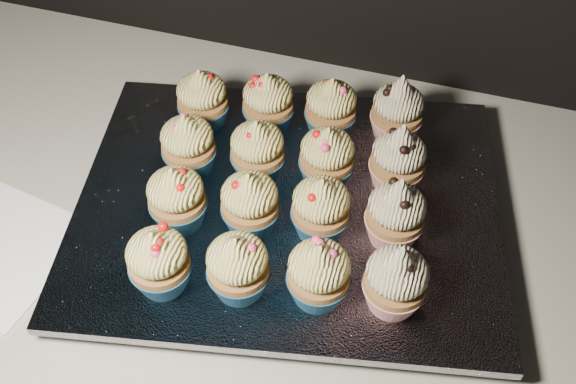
# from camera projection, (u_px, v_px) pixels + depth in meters

# --- Properties ---
(worktop) EXTENTS (2.44, 0.64, 0.04)m
(worktop) POSITION_uv_depth(u_px,v_px,m) (451.00, 275.00, 0.73)
(worktop) COLOR beige
(worktop) RESTS_ON cabinet
(napkin) EXTENTS (0.18, 0.18, 0.00)m
(napkin) POSITION_uv_depth(u_px,v_px,m) (0.00, 251.00, 0.72)
(napkin) COLOR white
(napkin) RESTS_ON worktop
(baking_tray) EXTENTS (0.50, 0.41, 0.02)m
(baking_tray) POSITION_uv_depth(u_px,v_px,m) (288.00, 214.00, 0.74)
(baking_tray) COLOR black
(baking_tray) RESTS_ON worktop
(foil_lining) EXTENTS (0.54, 0.46, 0.01)m
(foil_lining) POSITION_uv_depth(u_px,v_px,m) (288.00, 204.00, 0.73)
(foil_lining) COLOR silver
(foil_lining) RESTS_ON baking_tray
(cupcake_0) EXTENTS (0.06, 0.06, 0.08)m
(cupcake_0) POSITION_uv_depth(u_px,v_px,m) (159.00, 261.00, 0.63)
(cupcake_0) COLOR #1A537E
(cupcake_0) RESTS_ON foil_lining
(cupcake_1) EXTENTS (0.06, 0.06, 0.08)m
(cupcake_1) POSITION_uv_depth(u_px,v_px,m) (238.00, 267.00, 0.63)
(cupcake_1) COLOR #1A537E
(cupcake_1) RESTS_ON foil_lining
(cupcake_2) EXTENTS (0.06, 0.06, 0.08)m
(cupcake_2) POSITION_uv_depth(u_px,v_px,m) (319.00, 274.00, 0.62)
(cupcake_2) COLOR #1A537E
(cupcake_2) RESTS_ON foil_lining
(cupcake_3) EXTENTS (0.06, 0.06, 0.10)m
(cupcake_3) POSITION_uv_depth(u_px,v_px,m) (396.00, 280.00, 0.61)
(cupcake_3) COLOR #A41619
(cupcake_3) RESTS_ON foil_lining
(cupcake_4) EXTENTS (0.06, 0.06, 0.08)m
(cupcake_4) POSITION_uv_depth(u_px,v_px,m) (177.00, 198.00, 0.68)
(cupcake_4) COLOR #1A537E
(cupcake_4) RESTS_ON foil_lining
(cupcake_5) EXTENTS (0.06, 0.06, 0.08)m
(cupcake_5) POSITION_uv_depth(u_px,v_px,m) (250.00, 203.00, 0.68)
(cupcake_5) COLOR #1A537E
(cupcake_5) RESTS_ON foil_lining
(cupcake_6) EXTENTS (0.06, 0.06, 0.08)m
(cupcake_6) POSITION_uv_depth(u_px,v_px,m) (321.00, 208.00, 0.67)
(cupcake_6) COLOR #1A537E
(cupcake_6) RESTS_ON foil_lining
(cupcake_7) EXTENTS (0.06, 0.06, 0.10)m
(cupcake_7) POSITION_uv_depth(u_px,v_px,m) (396.00, 213.00, 0.66)
(cupcake_7) COLOR #A41619
(cupcake_7) RESTS_ON foil_lining
(cupcake_8) EXTENTS (0.06, 0.06, 0.08)m
(cupcake_8) POSITION_uv_depth(u_px,v_px,m) (188.00, 145.00, 0.73)
(cupcake_8) COLOR #1A537E
(cupcake_8) RESTS_ON foil_lining
(cupcake_9) EXTENTS (0.06, 0.06, 0.08)m
(cupcake_9) POSITION_uv_depth(u_px,v_px,m) (258.00, 151.00, 0.73)
(cupcake_9) COLOR #1A537E
(cupcake_9) RESTS_ON foil_lining
(cupcake_10) EXTENTS (0.06, 0.06, 0.08)m
(cupcake_10) POSITION_uv_depth(u_px,v_px,m) (327.00, 158.00, 0.72)
(cupcake_10) COLOR #1A537E
(cupcake_10) RESTS_ON foil_lining
(cupcake_11) EXTENTS (0.06, 0.06, 0.10)m
(cupcake_11) POSITION_uv_depth(u_px,v_px,m) (398.00, 160.00, 0.71)
(cupcake_11) COLOR #A41619
(cupcake_11) RESTS_ON foil_lining
(cupcake_12) EXTENTS (0.06, 0.06, 0.08)m
(cupcake_12) POSITION_uv_depth(u_px,v_px,m) (202.00, 100.00, 0.78)
(cupcake_12) COLOR #1A537E
(cupcake_12) RESTS_ON foil_lining
(cupcake_13) EXTENTS (0.06, 0.06, 0.08)m
(cupcake_13) POSITION_uv_depth(u_px,v_px,m) (268.00, 103.00, 0.78)
(cupcake_13) COLOR #1A537E
(cupcake_13) RESTS_ON foil_lining
(cupcake_14) EXTENTS (0.06, 0.06, 0.08)m
(cupcake_14) POSITION_uv_depth(u_px,v_px,m) (331.00, 108.00, 0.77)
(cupcake_14) COLOR #1A537E
(cupcake_14) RESTS_ON foil_lining
(cupcake_15) EXTENTS (0.06, 0.06, 0.10)m
(cupcake_15) POSITION_uv_depth(u_px,v_px,m) (397.00, 111.00, 0.77)
(cupcake_15) COLOR #A41619
(cupcake_15) RESTS_ON foil_lining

